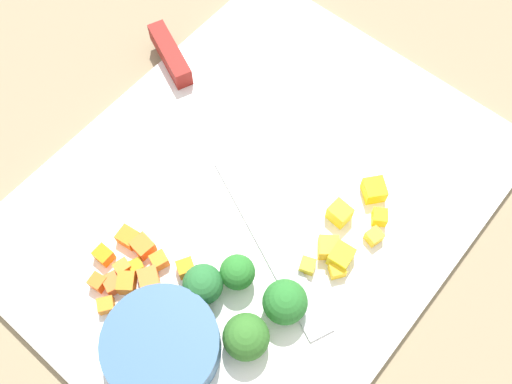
{
  "coord_description": "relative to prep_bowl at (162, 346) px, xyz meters",
  "views": [
    {
      "loc": [
        -0.19,
        -0.16,
        0.52
      ],
      "look_at": [
        0.0,
        0.0,
        0.02
      ],
      "focal_mm": 40.47,
      "sensor_mm": 36.0,
      "label": 1
    }
  ],
  "objects": [
    {
      "name": "prep_bowl",
      "position": [
        0.0,
        0.0,
        0.0
      ],
      "size": [
        0.1,
        0.1,
        0.03
      ],
      "primitive_type": "cylinder",
      "color": "#396087",
      "rests_on": "cutting_board"
    },
    {
      "name": "pepper_dice_6",
      "position": [
        0.2,
        -0.04,
        -0.01
      ],
      "size": [
        0.02,
        0.02,
        0.02
      ],
      "primitive_type": "cube",
      "rotation": [
        0.0,
        0.0,
        1.5
      ],
      "color": "yellow",
      "rests_on": "cutting_board"
    },
    {
      "name": "cutting_board",
      "position": [
        0.16,
        0.03,
        -0.02
      ],
      "size": [
        0.47,
        0.38,
        0.01
      ],
      "primitive_type": "cube",
      "color": "white",
      "rests_on": "ground_plane"
    },
    {
      "name": "chef_knife",
      "position": [
        0.2,
        0.14,
        -0.01
      ],
      "size": [
        0.17,
        0.36,
        0.02
      ],
      "rotation": [
        0.0,
        0.0,
        4.31
      ],
      "color": "silver",
      "rests_on": "cutting_board"
    },
    {
      "name": "carrot_dice_1",
      "position": [
        0.03,
        0.08,
        -0.01
      ],
      "size": [
        0.02,
        0.01,
        0.01
      ],
      "primitive_type": "cube",
      "rotation": [
        0.0,
        0.0,
        1.33
      ],
      "color": "orange",
      "rests_on": "cutting_board"
    },
    {
      "name": "broccoli_floret_2",
      "position": [
        0.09,
        -0.01,
        0.0
      ],
      "size": [
        0.03,
        0.03,
        0.04
      ],
      "color": "#96AF64",
      "rests_on": "cutting_board"
    },
    {
      "name": "carrot_dice_12",
      "position": [
        0.06,
        0.04,
        -0.01
      ],
      "size": [
        0.02,
        0.02,
        0.02
      ],
      "primitive_type": "cube",
      "rotation": [
        0.0,
        0.0,
        2.62
      ],
      "color": "orange",
      "rests_on": "cutting_board"
    },
    {
      "name": "carrot_dice_4",
      "position": [
        0.05,
        0.1,
        -0.01
      ],
      "size": [
        0.02,
        0.02,
        0.01
      ],
      "primitive_type": "cube",
      "rotation": [
        0.0,
        0.0,
        0.15
      ],
      "color": "orange",
      "rests_on": "cutting_board"
    },
    {
      "name": "pepper_dice_1",
      "position": [
        0.24,
        -0.05,
        -0.01
      ],
      "size": [
        0.03,
        0.03,
        0.02
      ],
      "primitive_type": "cube",
      "rotation": [
        0.0,
        0.0,
        0.88
      ],
      "color": "yellow",
      "rests_on": "cutting_board"
    },
    {
      "name": "carrot_dice_8",
      "position": [
        0.0,
        0.09,
        -0.01
      ],
      "size": [
        0.02,
        0.02,
        0.01
      ],
      "primitive_type": "cube",
      "rotation": [
        0.0,
        0.0,
        0.16
      ],
      "color": "orange",
      "rests_on": "cutting_board"
    },
    {
      "name": "pepper_dice_5",
      "position": [
        0.22,
        -0.07,
        -0.01
      ],
      "size": [
        0.02,
        0.02,
        0.01
      ],
      "primitive_type": "cube",
      "rotation": [
        0.0,
        0.0,
        2.18
      ],
      "color": "yellow",
      "rests_on": "cutting_board"
    },
    {
      "name": "pepper_dice_4",
      "position": [
        0.17,
        -0.05,
        -0.01
      ],
      "size": [
        0.03,
        0.03,
        0.02
      ],
      "primitive_type": "cube",
      "rotation": [
        0.0,
        0.0,
        0.65
      ],
      "color": "yellow",
      "rests_on": "cutting_board"
    },
    {
      "name": "broccoli_floret_1",
      "position": [
        0.06,
        0.01,
        0.0
      ],
      "size": [
        0.04,
        0.04,
        0.04
      ],
      "color": "#90B65B",
      "rests_on": "cutting_board"
    },
    {
      "name": "pepper_dice_7",
      "position": [
        0.14,
        -0.05,
        -0.01
      ],
      "size": [
        0.02,
        0.02,
        0.01
      ],
      "primitive_type": "cube",
      "rotation": [
        0.0,
        0.0,
        1.95
      ],
      "color": "yellow",
      "rests_on": "cutting_board"
    },
    {
      "name": "ground_plane",
      "position": [
        0.16,
        0.03,
        -0.03
      ],
      "size": [
        4.0,
        4.0,
        0.0
      ],
      "primitive_type": "plane",
      "color": "#897A5C"
    },
    {
      "name": "carrot_dice_11",
      "position": [
        0.03,
        0.1,
        -0.01
      ],
      "size": [
        0.01,
        0.02,
        0.01
      ],
      "primitive_type": "cube",
      "rotation": [
        0.0,
        0.0,
        1.59
      ],
      "color": "orange",
      "rests_on": "cutting_board"
    },
    {
      "name": "carrot_dice_2",
      "position": [
        0.04,
        0.07,
        -0.01
      ],
      "size": [
        0.02,
        0.02,
        0.01
      ],
      "primitive_type": "cube",
      "rotation": [
        0.0,
        0.0,
        2.74
      ],
      "color": "orange",
      "rests_on": "cutting_board"
    },
    {
      "name": "carrot_dice_0",
      "position": [
        0.05,
        0.08,
        -0.01
      ],
      "size": [
        0.02,
        0.02,
        0.01
      ],
      "primitive_type": "cube",
      "rotation": [
        0.0,
        0.0,
        1.47
      ],
      "color": "orange",
      "rests_on": "cutting_board"
    },
    {
      "name": "broccoli_floret_3",
      "position": [
        0.05,
        -0.05,
        0.0
      ],
      "size": [
        0.04,
        0.04,
        0.04
      ],
      "color": "#7FB163",
      "rests_on": "cutting_board"
    },
    {
      "name": "broccoli_floret_0",
      "position": [
        0.1,
        -0.06,
        0.0
      ],
      "size": [
        0.04,
        0.04,
        0.04
      ],
      "color": "#93B865",
      "rests_on": "cutting_board"
    },
    {
      "name": "carrot_dice_9",
      "position": [
        -0.01,
        0.07,
        -0.01
      ],
      "size": [
        0.02,
        0.02,
        0.01
      ],
      "primitive_type": "cube",
      "rotation": [
        0.0,
        0.0,
        2.52
      ],
      "color": "orange",
      "rests_on": "cutting_board"
    },
    {
      "name": "pepper_dice_0",
      "position": [
        0.17,
        -0.07,
        -0.01
      ],
      "size": [
        0.02,
        0.02,
        0.02
      ],
      "primitive_type": "cube",
      "rotation": [
        0.0,
        0.0,
        0.11
      ],
      "color": "yellow",
      "rests_on": "cutting_board"
    },
    {
      "name": "pepper_dice_3",
      "position": [
        0.15,
        -0.07,
        -0.01
      ],
      "size": [
        0.02,
        0.02,
        0.01
      ],
      "primitive_type": "cube",
      "rotation": [
        0.0,
        0.0,
        2.52
      ],
      "color": "yellow",
      "rests_on": "cutting_board"
    },
    {
      "name": "pepper_dice_2",
      "position": [
        0.2,
        -0.08,
        -0.01
      ],
      "size": [
        0.02,
        0.02,
        0.01
      ],
      "primitive_type": "cube",
      "rotation": [
        0.0,
        0.0,
        2.89
      ],
      "color": "yellow",
      "rests_on": "cutting_board"
    },
    {
      "name": "carrot_dice_3",
      "position": [
        0.01,
        0.08,
        -0.01
      ],
      "size": [
        0.02,
        0.02,
        0.01
      ],
      "primitive_type": "cube",
      "rotation": [
        0.0,
        0.0,
        1.22
      ],
      "color": "orange",
      "rests_on": "cutting_board"
    },
    {
      "name": "carrot_dice_5",
      "position": [
        0.04,
        0.05,
        -0.01
      ],
      "size": [
        0.02,
        0.03,
        0.01
      ],
      "primitive_type": "cube",
      "rotation": [
        0.0,
        0.0,
        1.0
      ],
      "color": "orange",
      "rests_on": "cutting_board"
    },
    {
      "name": "carrot_dice_6",
      "position": [
        0.06,
        0.02,
        -0.01
      ],
      "size": [
        0.01,
        0.01,
        0.01
      ],
      "primitive_type": "cube",
      "rotation": [
        0.0,
        0.0,
        1.15
      ],
      "color": "orange",
      "rests_on": "cutting_board"
    },
    {
      "name": "carrot_dice_7",
      "position": [
        0.02,
        0.06,
        -0.01
      ],
      "size": [
        0.02,
        0.02,
        0.02
      ],
      "primitive_type": "cube",
      "rotation": [
        0.0,
        0.0,
        0.67
      ],
      "color": "orange",
      "rests_on": "cutting_board"
    },
    {
      "name": "carrot_dice_10",
      "position": [
        0.05,
        0.06,
        -0.01
      ],
      "size": [
        0.02,
        0.02,
        0.01
      ],
      "primitive_type": "cube",
      "rotation": [
        0.0,
        0.0,
        2.81
      ],
      "color": "orange",
      "rests_on": "cutting_board"
    }
  ]
}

